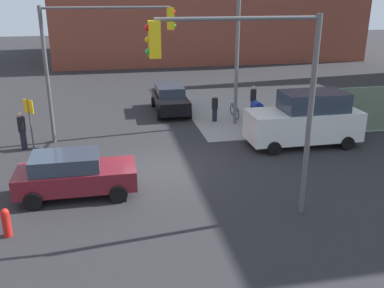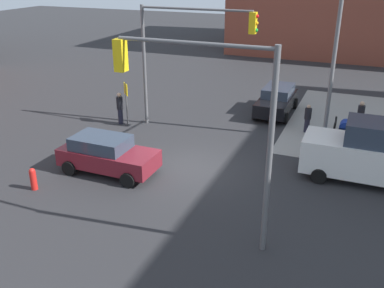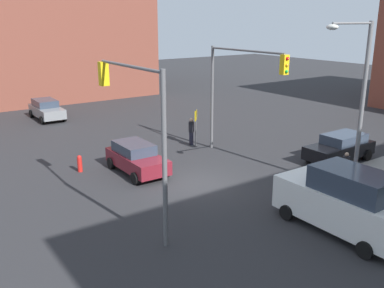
{
  "view_description": "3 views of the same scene",
  "coord_description": "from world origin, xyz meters",
  "px_view_note": "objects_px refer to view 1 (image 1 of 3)",
  "views": [
    {
      "loc": [
        -1.66,
        -16.5,
        7.12
      ],
      "look_at": [
        1.6,
        0.06,
        1.05
      ],
      "focal_mm": 40.0,
      "sensor_mm": 36.0,
      "label": 1
    },
    {
      "loc": [
        6.75,
        -15.85,
        8.48
      ],
      "look_at": [
        0.79,
        -1.47,
        1.87
      ],
      "focal_mm": 40.0,
      "sensor_mm": 36.0,
      "label": 2
    },
    {
      "loc": [
        16.66,
        -11.81,
        8.09
      ],
      "look_at": [
        0.13,
        -0.28,
        2.16
      ],
      "focal_mm": 40.0,
      "sensor_mm": 36.0,
      "label": 3
    }
  ],
  "objects_px": {
    "bicycle_leaning_on_fence": "(235,111)",
    "van_white_delivery": "(305,119)",
    "mailbox_blue": "(257,114)",
    "coupe_black": "(170,99)",
    "pedestrian_walking_north": "(22,130)",
    "fire_hydrant": "(6,222)",
    "traffic_signal_nw_corner": "(98,45)",
    "pedestrian_waiting": "(215,108)",
    "sedan_maroon": "(74,174)",
    "street_lamp_corner": "(239,40)",
    "traffic_signal_se_corner": "(252,80)",
    "pedestrian_crossing": "(253,100)"
  },
  "relations": [
    {
      "from": "pedestrian_waiting",
      "to": "fire_hydrant",
      "type": "bearing_deg",
      "value": -67.58
    },
    {
      "from": "pedestrian_waiting",
      "to": "traffic_signal_nw_corner",
      "type": "bearing_deg",
      "value": -99.18
    },
    {
      "from": "street_lamp_corner",
      "to": "mailbox_blue",
      "type": "bearing_deg",
      "value": -22.69
    },
    {
      "from": "mailbox_blue",
      "to": "sedan_maroon",
      "type": "bearing_deg",
      "value": -144.31
    },
    {
      "from": "fire_hydrant",
      "to": "sedan_maroon",
      "type": "height_order",
      "value": "sedan_maroon"
    },
    {
      "from": "pedestrian_crossing",
      "to": "van_white_delivery",
      "type": "bearing_deg",
      "value": 106.85
    },
    {
      "from": "street_lamp_corner",
      "to": "pedestrian_waiting",
      "type": "distance_m",
      "value": 4.16
    },
    {
      "from": "traffic_signal_se_corner",
      "to": "pedestrian_crossing",
      "type": "bearing_deg",
      "value": 70.24
    },
    {
      "from": "van_white_delivery",
      "to": "pedestrian_waiting",
      "type": "bearing_deg",
      "value": 125.1
    },
    {
      "from": "pedestrian_waiting",
      "to": "pedestrian_walking_north",
      "type": "relative_size",
      "value": 0.86
    },
    {
      "from": "fire_hydrant",
      "to": "pedestrian_walking_north",
      "type": "relative_size",
      "value": 0.52
    },
    {
      "from": "fire_hydrant",
      "to": "bicycle_leaning_on_fence",
      "type": "bearing_deg",
      "value": 47.07
    },
    {
      "from": "van_white_delivery",
      "to": "coupe_black",
      "type": "bearing_deg",
      "value": 127.34
    },
    {
      "from": "coupe_black",
      "to": "street_lamp_corner",
      "type": "bearing_deg",
      "value": -48.52
    },
    {
      "from": "mailbox_blue",
      "to": "bicycle_leaning_on_fence",
      "type": "relative_size",
      "value": 0.82
    },
    {
      "from": "bicycle_leaning_on_fence",
      "to": "van_white_delivery",
      "type": "bearing_deg",
      "value": -70.57
    },
    {
      "from": "pedestrian_walking_north",
      "to": "mailbox_blue",
      "type": "bearing_deg",
      "value": 168.77
    },
    {
      "from": "fire_hydrant",
      "to": "pedestrian_crossing",
      "type": "height_order",
      "value": "pedestrian_crossing"
    },
    {
      "from": "traffic_signal_nw_corner",
      "to": "street_lamp_corner",
      "type": "height_order",
      "value": "street_lamp_corner"
    },
    {
      "from": "street_lamp_corner",
      "to": "coupe_black",
      "type": "distance_m",
      "value": 6.15
    },
    {
      "from": "traffic_signal_nw_corner",
      "to": "sedan_maroon",
      "type": "xyz_separation_m",
      "value": [
        -1.05,
        -6.19,
        -3.84
      ]
    },
    {
      "from": "sedan_maroon",
      "to": "van_white_delivery",
      "type": "distance_m",
      "value": 11.19
    },
    {
      "from": "fire_hydrant",
      "to": "traffic_signal_nw_corner",
      "type": "bearing_deg",
      "value": 71.35
    },
    {
      "from": "traffic_signal_se_corner",
      "to": "pedestrian_waiting",
      "type": "relative_size",
      "value": 4.17
    },
    {
      "from": "pedestrian_crossing",
      "to": "bicycle_leaning_on_fence",
      "type": "xyz_separation_m",
      "value": [
        -1.2,
        -0.2,
        -0.59
      ]
    },
    {
      "from": "traffic_signal_se_corner",
      "to": "pedestrian_crossing",
      "type": "relative_size",
      "value": 3.64
    },
    {
      "from": "van_white_delivery",
      "to": "bicycle_leaning_on_fence",
      "type": "height_order",
      "value": "van_white_delivery"
    },
    {
      "from": "coupe_black",
      "to": "pedestrian_waiting",
      "type": "xyz_separation_m",
      "value": [
        2.21,
        -2.52,
        -0.04
      ]
    },
    {
      "from": "traffic_signal_nw_corner",
      "to": "fire_hydrant",
      "type": "height_order",
      "value": "traffic_signal_nw_corner"
    },
    {
      "from": "traffic_signal_nw_corner",
      "to": "fire_hydrant",
      "type": "bearing_deg",
      "value": -108.65
    },
    {
      "from": "sedan_maroon",
      "to": "pedestrian_crossing",
      "type": "relative_size",
      "value": 2.39
    },
    {
      "from": "coupe_black",
      "to": "pedestrian_crossing",
      "type": "distance_m",
      "value": 5.07
    },
    {
      "from": "coupe_black",
      "to": "traffic_signal_se_corner",
      "type": "bearing_deg",
      "value": -87.75
    },
    {
      "from": "pedestrian_waiting",
      "to": "traffic_signal_se_corner",
      "type": "bearing_deg",
      "value": -35.54
    },
    {
      "from": "coupe_black",
      "to": "pedestrian_walking_north",
      "type": "distance_m",
      "value": 9.38
    },
    {
      "from": "mailbox_blue",
      "to": "traffic_signal_nw_corner",
      "type": "bearing_deg",
      "value": -176.54
    },
    {
      "from": "traffic_signal_se_corner",
      "to": "sedan_maroon",
      "type": "xyz_separation_m",
      "value": [
        -5.64,
        2.81,
        -3.77
      ]
    },
    {
      "from": "traffic_signal_nw_corner",
      "to": "traffic_signal_se_corner",
      "type": "bearing_deg",
      "value": -62.98
    },
    {
      "from": "mailbox_blue",
      "to": "van_white_delivery",
      "type": "xyz_separation_m",
      "value": [
        1.3,
        -3.2,
        0.52
      ]
    },
    {
      "from": "pedestrian_walking_north",
      "to": "traffic_signal_nw_corner",
      "type": "bearing_deg",
      "value": 173.68
    },
    {
      "from": "fire_hydrant",
      "to": "van_white_delivery",
      "type": "distance_m",
      "value": 13.89
    },
    {
      "from": "sedan_maroon",
      "to": "van_white_delivery",
      "type": "bearing_deg",
      "value": 18.21
    },
    {
      "from": "street_lamp_corner",
      "to": "pedestrian_crossing",
      "type": "distance_m",
      "value": 4.55
    },
    {
      "from": "fire_hydrant",
      "to": "pedestrian_crossing",
      "type": "distance_m",
      "value": 16.55
    },
    {
      "from": "traffic_signal_se_corner",
      "to": "van_white_delivery",
      "type": "height_order",
      "value": "traffic_signal_se_corner"
    },
    {
      "from": "traffic_signal_se_corner",
      "to": "pedestrian_crossing",
      "type": "xyz_separation_m",
      "value": [
        4.27,
        11.9,
        -3.68
      ]
    },
    {
      "from": "street_lamp_corner",
      "to": "pedestrian_crossing",
      "type": "xyz_separation_m",
      "value": [
        1.63,
        1.97,
        -3.77
      ]
    },
    {
      "from": "street_lamp_corner",
      "to": "fire_hydrant",
      "type": "xyz_separation_m",
      "value": [
        -10.17,
        -9.63,
        -4.22
      ]
    },
    {
      "from": "pedestrian_walking_north",
      "to": "traffic_signal_se_corner",
      "type": "bearing_deg",
      "value": 118.15
    },
    {
      "from": "traffic_signal_nw_corner",
      "to": "coupe_black",
      "type": "bearing_deg",
      "value": 48.09
    }
  ]
}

